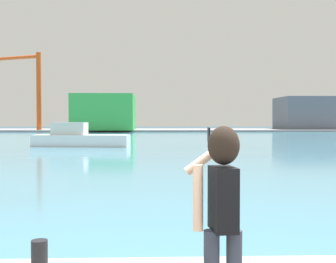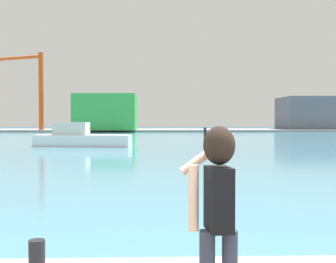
# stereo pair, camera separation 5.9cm
# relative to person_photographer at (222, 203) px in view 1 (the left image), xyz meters

# --- Properties ---
(ground_plane) EXTENTS (220.00, 220.00, 0.00)m
(ground_plane) POSITION_rel_person_photographer_xyz_m (0.29, 49.81, -1.71)
(ground_plane) COLOR #334751
(harbor_water) EXTENTS (140.00, 100.00, 0.02)m
(harbor_water) POSITION_rel_person_photographer_xyz_m (0.29, 51.81, -1.70)
(harbor_water) COLOR teal
(harbor_water) RESTS_ON ground_plane
(far_shore_dock) EXTENTS (140.00, 20.00, 0.40)m
(far_shore_dock) POSITION_rel_person_photographer_xyz_m (0.29, 91.81, -1.52)
(far_shore_dock) COLOR gray
(far_shore_dock) RESTS_ON ground_plane
(person_photographer) EXTENTS (0.53, 0.55, 1.74)m
(person_photographer) POSITION_rel_person_photographer_xyz_m (0.00, 0.00, 0.00)
(person_photographer) COLOR #2D3342
(person_photographer) RESTS_ON quay_promenade
(harbor_bollard) EXTENTS (0.19, 0.19, 0.40)m
(harbor_bollard) POSITION_rel_person_photographer_xyz_m (-1.91, 1.22, -0.86)
(harbor_bollard) COLOR black
(harbor_bollard) RESTS_ON quay_promenade
(boat_moored) EXTENTS (8.96, 3.20, 2.21)m
(boat_moored) POSITION_rel_person_photographer_xyz_m (-7.40, 35.64, -0.92)
(boat_moored) COLOR white
(boat_moored) RESTS_ON harbor_water
(warehouse_left) EXTENTS (12.39, 13.88, 7.29)m
(warehouse_left) POSITION_rel_person_photographer_xyz_m (-10.72, 86.49, 2.33)
(warehouse_left) COLOR green
(warehouse_left) RESTS_ON far_shore_dock
(warehouse_right) EXTENTS (11.83, 11.96, 7.21)m
(warehouse_right) POSITION_rel_person_photographer_xyz_m (34.14, 92.42, 2.29)
(warehouse_right) COLOR slate
(warehouse_right) RESTS_ON far_shore_dock
(port_crane) EXTENTS (12.17, 5.96, 16.04)m
(port_crane) POSITION_rel_person_photographer_xyz_m (-25.85, 86.60, 8.71)
(port_crane) COLOR #D84C19
(port_crane) RESTS_ON far_shore_dock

